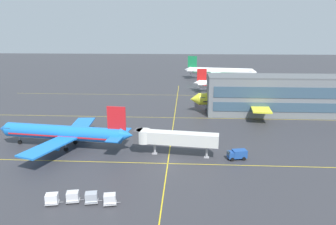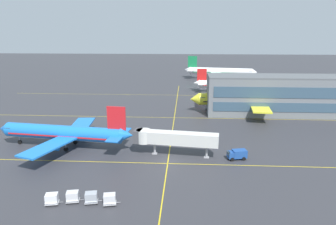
{
  "view_description": "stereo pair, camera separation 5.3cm",
  "coord_description": "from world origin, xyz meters",
  "px_view_note": "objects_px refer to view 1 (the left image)",
  "views": [
    {
      "loc": [
        3.63,
        -63.04,
        27.53
      ],
      "look_at": [
        -1.44,
        23.73,
        4.33
      ],
      "focal_mm": 33.41,
      "sensor_mm": 36.0,
      "label": 1
    },
    {
      "loc": [
        3.68,
        -63.03,
        27.53
      ],
      "look_at": [
        -1.44,
        23.73,
        4.33
      ],
      "focal_mm": 33.41,
      "sensor_mm": 36.0,
      "label": 2
    }
  ],
  "objects_px": {
    "airliner_second_row": "(249,99)",
    "baggage_cart_row_leftmost": "(52,199)",
    "airliner_third_row": "(230,84)",
    "airliner_front_gate": "(65,133)",
    "service_truck_red_van": "(237,154)",
    "baggage_cart_row_fourth": "(110,199)",
    "jet_bridge": "(170,138)",
    "baggage_cart_row_middle": "(91,198)",
    "airliner_far_left_stand": "(220,72)",
    "baggage_cart_row_second": "(73,197)"
  },
  "relations": [
    {
      "from": "service_truck_red_van",
      "to": "baggage_cart_row_fourth",
      "type": "bearing_deg",
      "value": -139.65
    },
    {
      "from": "jet_bridge",
      "to": "service_truck_red_van",
      "type": "bearing_deg",
      "value": -5.95
    },
    {
      "from": "airliner_far_left_stand",
      "to": "baggage_cart_row_middle",
      "type": "relative_size",
      "value": 14.3
    },
    {
      "from": "baggage_cart_row_leftmost",
      "to": "baggage_cart_row_middle",
      "type": "relative_size",
      "value": 1.0
    },
    {
      "from": "airliner_third_row",
      "to": "baggage_cart_row_leftmost",
      "type": "relative_size",
      "value": 11.72
    },
    {
      "from": "baggage_cart_row_leftmost",
      "to": "airliner_front_gate",
      "type": "bearing_deg",
      "value": 106.31
    },
    {
      "from": "baggage_cart_row_fourth",
      "to": "jet_bridge",
      "type": "bearing_deg",
      "value": 68.21
    },
    {
      "from": "airliner_front_gate",
      "to": "airliner_third_row",
      "type": "distance_m",
      "value": 86.7
    },
    {
      "from": "baggage_cart_row_fourth",
      "to": "jet_bridge",
      "type": "relative_size",
      "value": 0.15
    },
    {
      "from": "airliner_second_row",
      "to": "baggage_cart_row_leftmost",
      "type": "relative_size",
      "value": 14.25
    },
    {
      "from": "baggage_cart_row_leftmost",
      "to": "baggage_cart_row_middle",
      "type": "height_order",
      "value": "same"
    },
    {
      "from": "airliner_second_row",
      "to": "baggage_cart_row_fourth",
      "type": "distance_m",
      "value": 71.27
    },
    {
      "from": "airliner_far_left_stand",
      "to": "baggage_cart_row_middle",
      "type": "bearing_deg",
      "value": -104.28
    },
    {
      "from": "airliner_front_gate",
      "to": "airliner_far_left_stand",
      "type": "relative_size",
      "value": 0.84
    },
    {
      "from": "airliner_second_row",
      "to": "jet_bridge",
      "type": "height_order",
      "value": "airliner_second_row"
    },
    {
      "from": "airliner_third_row",
      "to": "airliner_front_gate",
      "type": "bearing_deg",
      "value": -124.05
    },
    {
      "from": "airliner_front_gate",
      "to": "airliner_second_row",
      "type": "height_order",
      "value": "airliner_second_row"
    },
    {
      "from": "airliner_third_row",
      "to": "baggage_cart_row_middle",
      "type": "height_order",
      "value": "airliner_third_row"
    },
    {
      "from": "jet_bridge",
      "to": "baggage_cart_row_second",
      "type": "bearing_deg",
      "value": -125.22
    },
    {
      "from": "baggage_cart_row_middle",
      "to": "baggage_cart_row_fourth",
      "type": "xyz_separation_m",
      "value": [
        3.12,
        -0.32,
        0.0
      ]
    },
    {
      "from": "airliner_front_gate",
      "to": "jet_bridge",
      "type": "relative_size",
      "value": 1.8
    },
    {
      "from": "baggage_cart_row_middle",
      "to": "jet_bridge",
      "type": "bearing_deg",
      "value": 61.01
    },
    {
      "from": "airliner_third_row",
      "to": "baggage_cart_row_leftmost",
      "type": "bearing_deg",
      "value": -113.04
    },
    {
      "from": "airliner_second_row",
      "to": "jet_bridge",
      "type": "distance_m",
      "value": 48.39
    },
    {
      "from": "service_truck_red_van",
      "to": "airliner_far_left_stand",
      "type": "bearing_deg",
      "value": 86.24
    },
    {
      "from": "airliner_second_row",
      "to": "airliner_far_left_stand",
      "type": "relative_size",
      "value": 1.0
    },
    {
      "from": "service_truck_red_van",
      "to": "jet_bridge",
      "type": "relative_size",
      "value": 0.23
    },
    {
      "from": "airliner_third_row",
      "to": "baggage_cart_row_fourth",
      "type": "height_order",
      "value": "airliner_third_row"
    },
    {
      "from": "baggage_cart_row_leftmost",
      "to": "baggage_cart_row_middle",
      "type": "distance_m",
      "value": 6.3
    },
    {
      "from": "airliner_front_gate",
      "to": "airliner_far_left_stand",
      "type": "xyz_separation_m",
      "value": [
        47.57,
        109.28,
        0.69
      ]
    },
    {
      "from": "airliner_front_gate",
      "to": "airliner_second_row",
      "type": "xyz_separation_m",
      "value": [
        50.69,
        37.95,
        0.67
      ]
    },
    {
      "from": "baggage_cart_row_second",
      "to": "airliner_third_row",
      "type": "bearing_deg",
      "value": 68.36
    },
    {
      "from": "baggage_cart_row_leftmost",
      "to": "jet_bridge",
      "type": "height_order",
      "value": "jet_bridge"
    },
    {
      "from": "airliner_third_row",
      "to": "baggage_cart_row_second",
      "type": "height_order",
      "value": "airliner_third_row"
    },
    {
      "from": "airliner_third_row",
      "to": "baggage_cart_row_leftmost",
      "type": "height_order",
      "value": "airliner_third_row"
    },
    {
      "from": "airliner_front_gate",
      "to": "baggage_cart_row_middle",
      "type": "height_order",
      "value": "airliner_front_gate"
    },
    {
      "from": "airliner_far_left_stand",
      "to": "jet_bridge",
      "type": "bearing_deg",
      "value": -101.22
    },
    {
      "from": "airliner_far_left_stand",
      "to": "service_truck_red_van",
      "type": "bearing_deg",
      "value": -93.76
    },
    {
      "from": "airliner_second_row",
      "to": "airliner_third_row",
      "type": "bearing_deg",
      "value": 93.64
    },
    {
      "from": "baggage_cart_row_leftmost",
      "to": "baggage_cart_row_second",
      "type": "relative_size",
      "value": 1.0
    },
    {
      "from": "airliner_front_gate",
      "to": "baggage_cart_row_second",
      "type": "bearing_deg",
      "value": -66.61
    },
    {
      "from": "service_truck_red_van",
      "to": "baggage_cart_row_leftmost",
      "type": "relative_size",
      "value": 1.54
    },
    {
      "from": "airliner_second_row",
      "to": "baggage_cart_row_middle",
      "type": "xyz_separation_m",
      "value": [
        -37.11,
        -62.24,
        -3.32
      ]
    },
    {
      "from": "airliner_third_row",
      "to": "jet_bridge",
      "type": "xyz_separation_m",
      "value": [
        -23.29,
        -75.05,
        0.49
      ]
    },
    {
      "from": "airliner_third_row",
      "to": "baggage_cart_row_middle",
      "type": "bearing_deg",
      "value": -109.99
    },
    {
      "from": "service_truck_red_van",
      "to": "baggage_cart_row_middle",
      "type": "relative_size",
      "value": 1.54
    },
    {
      "from": "airliner_third_row",
      "to": "jet_bridge",
      "type": "relative_size",
      "value": 1.76
    },
    {
      "from": "baggage_cart_row_middle",
      "to": "airliner_second_row",
      "type": "bearing_deg",
      "value": 59.19
    },
    {
      "from": "airliner_second_row",
      "to": "service_truck_red_van",
      "type": "xyz_separation_m",
      "value": [
        -10.63,
        -42.71,
        -3.15
      ]
    },
    {
      "from": "baggage_cart_row_fourth",
      "to": "baggage_cart_row_leftmost",
      "type": "bearing_deg",
      "value": -177.19
    }
  ]
}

